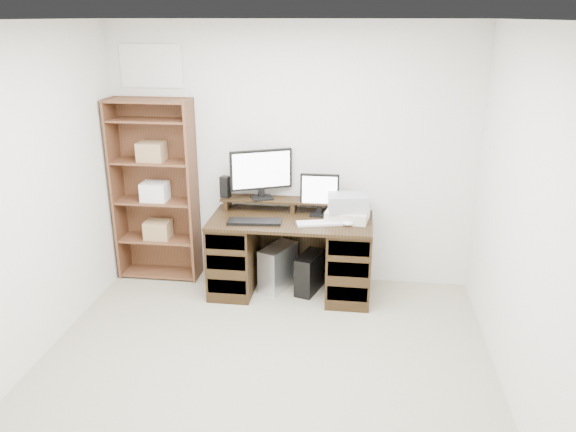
% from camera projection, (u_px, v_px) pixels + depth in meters
% --- Properties ---
extents(room, '(3.54, 4.04, 2.54)m').
position_uv_depth(room, '(250.00, 231.00, 3.51)').
color(room, '#A59E84').
rests_on(room, ground).
extents(desk, '(1.50, 0.70, 0.75)m').
position_uv_depth(desk, '(291.00, 254.00, 5.32)').
color(desk, black).
rests_on(desk, ground).
extents(riser_shelf, '(1.40, 0.22, 0.12)m').
position_uv_depth(riser_shelf, '(294.00, 202.00, 5.36)').
color(riser_shelf, black).
rests_on(riser_shelf, desk).
extents(monitor_wide, '(0.56, 0.28, 0.47)m').
position_uv_depth(monitor_wide, '(261.00, 172.00, 5.30)').
color(monitor_wide, black).
rests_on(monitor_wide, riser_shelf).
extents(monitor_small, '(0.36, 0.13, 0.40)m').
position_uv_depth(monitor_small, '(320.00, 193.00, 5.23)').
color(monitor_small, black).
rests_on(monitor_small, desk).
extents(speaker, '(0.10, 0.10, 0.21)m').
position_uv_depth(speaker, '(225.00, 187.00, 5.39)').
color(speaker, black).
rests_on(speaker, riser_shelf).
extents(keyboard_black, '(0.50, 0.20, 0.03)m').
position_uv_depth(keyboard_black, '(254.00, 222.00, 5.08)').
color(keyboard_black, black).
rests_on(keyboard_black, desk).
extents(keyboard_white, '(0.44, 0.23, 0.02)m').
position_uv_depth(keyboard_white, '(320.00, 223.00, 5.06)').
color(keyboard_white, silver).
rests_on(keyboard_white, desk).
extents(mouse, '(0.11, 0.08, 0.04)m').
position_uv_depth(mouse, '(347.00, 223.00, 5.02)').
color(mouse, silver).
rests_on(mouse, desk).
extents(printer, '(0.42, 0.34, 0.09)m').
position_uv_depth(printer, '(347.00, 215.00, 5.15)').
color(printer, beige).
rests_on(printer, desk).
extents(basket, '(0.38, 0.29, 0.15)m').
position_uv_depth(basket, '(348.00, 202.00, 5.10)').
color(basket, '#94999E').
rests_on(basket, printer).
extents(tower_silver, '(0.35, 0.48, 0.43)m').
position_uv_depth(tower_silver, '(278.00, 267.00, 5.46)').
color(tower_silver, silver).
rests_on(tower_silver, ground).
extents(tower_black, '(0.27, 0.41, 0.38)m').
position_uv_depth(tower_black, '(309.00, 273.00, 5.40)').
color(tower_black, black).
rests_on(tower_black, ground).
extents(bookshelf, '(0.80, 0.30, 1.80)m').
position_uv_depth(bookshelf, '(156.00, 189.00, 5.51)').
color(bookshelf, brown).
rests_on(bookshelf, ground).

